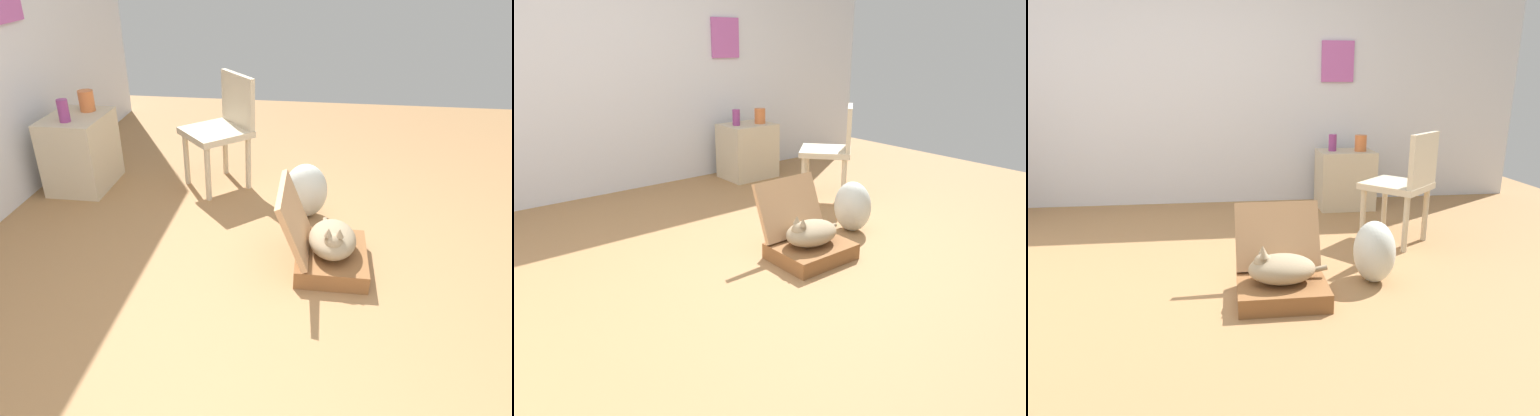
# 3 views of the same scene
# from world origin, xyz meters

# --- Properties ---
(ground_plane) EXTENTS (7.68, 7.68, 0.00)m
(ground_plane) POSITION_xyz_m (0.00, 0.00, 0.00)
(ground_plane) COLOR #9E7247
(ground_plane) RESTS_ON ground
(wall_back) EXTENTS (6.40, 0.15, 2.60)m
(wall_back) POSITION_xyz_m (0.00, 2.26, 1.30)
(wall_back) COLOR silver
(wall_back) RESTS_ON ground
(suitcase_base) EXTENTS (0.52, 0.42, 0.11)m
(suitcase_base) POSITION_xyz_m (0.35, -0.12, 0.06)
(suitcase_base) COLOR brown
(suitcase_base) RESTS_ON ground
(suitcase_lid) EXTENTS (0.52, 0.20, 0.41)m
(suitcase_lid) POSITION_xyz_m (0.35, 0.11, 0.31)
(suitcase_lid) COLOR tan
(suitcase_lid) RESTS_ON suitcase_base
(cat) EXTENTS (0.47, 0.28, 0.22)m
(cat) POSITION_xyz_m (0.34, -0.12, 0.20)
(cat) COLOR #998466
(cat) RESTS_ON suitcase_base
(plastic_bag_white) EXTENTS (0.26, 0.31, 0.40)m
(plastic_bag_white) POSITION_xyz_m (0.96, 0.06, 0.20)
(plastic_bag_white) COLOR silver
(plastic_bag_white) RESTS_ON ground
(side_table) EXTENTS (0.55, 0.44, 0.58)m
(side_table) POSITION_xyz_m (1.23, 1.85, 0.29)
(side_table) COLOR beige
(side_table) RESTS_ON ground
(vase_tall) EXTENTS (0.08, 0.08, 0.17)m
(vase_tall) POSITION_xyz_m (1.09, 1.85, 0.67)
(vase_tall) COLOR #8C387A
(vase_tall) RESTS_ON side_table
(vase_short) EXTENTS (0.12, 0.12, 0.16)m
(vase_short) POSITION_xyz_m (1.37, 1.80, 0.66)
(vase_short) COLOR #CC6B38
(vase_short) RESTS_ON side_table
(chair) EXTENTS (0.63, 0.63, 0.88)m
(chair) POSITION_xyz_m (1.40, 0.73, 0.49)
(chair) COLOR beige
(chair) RESTS_ON ground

